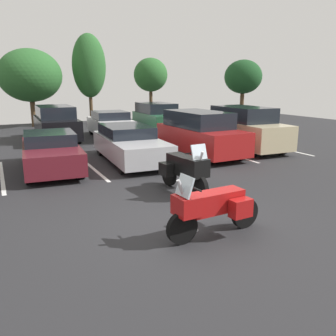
# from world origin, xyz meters

# --- Properties ---
(ground) EXTENTS (44.00, 44.00, 0.10)m
(ground) POSITION_xyz_m (0.00, 0.00, -0.05)
(ground) COLOR #262628
(motorcycle_touring) EXTENTS (2.20, 0.94, 1.34)m
(motorcycle_touring) POSITION_xyz_m (0.04, -0.98, 0.63)
(motorcycle_touring) COLOR black
(motorcycle_touring) RESTS_ON ground
(motorcycle_second) EXTENTS (0.99, 2.18, 1.46)m
(motorcycle_second) POSITION_xyz_m (0.94, 1.73, 0.69)
(motorcycle_second) COLOR black
(motorcycle_second) RESTS_ON ground
(parking_stripes) EXTENTS (17.92, 4.62, 0.01)m
(parking_stripes) POSITION_xyz_m (-0.64, 6.01, 0.00)
(parking_stripes) COLOR silver
(parking_stripes) RESTS_ON ground
(car_maroon) EXTENTS (2.12, 4.53, 1.32)m
(car_maroon) POSITION_xyz_m (-1.98, 6.12, 0.65)
(car_maroon) COLOR maroon
(car_maroon) RESTS_ON ground
(car_silver) EXTENTS (2.13, 5.00, 1.37)m
(car_silver) POSITION_xyz_m (0.97, 6.24, 0.69)
(car_silver) COLOR #B7B7BC
(car_silver) RESTS_ON ground
(car_red) EXTENTS (1.98, 4.62, 1.84)m
(car_red) POSITION_xyz_m (4.06, 6.05, 0.93)
(car_red) COLOR maroon
(car_red) RESTS_ON ground
(car_champagne) EXTENTS (2.07, 4.58, 1.93)m
(car_champagne) POSITION_xyz_m (6.67, 6.33, 0.96)
(car_champagne) COLOR #C1B289
(car_champagne) RESTS_ON ground
(car_far_black) EXTENTS (1.99, 4.88, 1.82)m
(car_far_black) POSITION_xyz_m (-0.73, 12.84, 0.90)
(car_far_black) COLOR black
(car_far_black) RESTS_ON ground
(car_far_white) EXTENTS (2.14, 4.61, 1.44)m
(car_far_white) POSITION_xyz_m (2.24, 12.62, 0.71)
(car_far_white) COLOR white
(car_far_white) RESTS_ON ground
(car_far_green) EXTENTS (2.12, 4.32, 1.82)m
(car_far_green) POSITION_xyz_m (5.21, 12.81, 0.91)
(car_far_green) COLOR #235638
(car_far_green) RESTS_ON ground
(tree_rear) EXTENTS (2.40, 2.40, 6.45)m
(tree_rear) POSITION_xyz_m (2.91, 19.64, 4.18)
(tree_rear) COLOR #4C3823
(tree_rear) RESTS_ON ground
(tree_left) EXTENTS (3.43, 3.43, 5.07)m
(tree_left) POSITION_xyz_m (17.25, 20.11, 3.53)
(tree_left) COLOR #4C3823
(tree_left) RESTS_ON ground
(tree_center_left) EXTENTS (2.76, 2.76, 5.00)m
(tree_center_left) POSITION_xyz_m (8.25, 20.73, 3.62)
(tree_center_left) COLOR #4C3823
(tree_center_left) RESTS_ON ground
(tree_center_right) EXTENTS (4.25, 4.25, 5.27)m
(tree_center_right) POSITION_xyz_m (-1.15, 19.79, 3.48)
(tree_center_right) COLOR #4C3823
(tree_center_right) RESTS_ON ground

